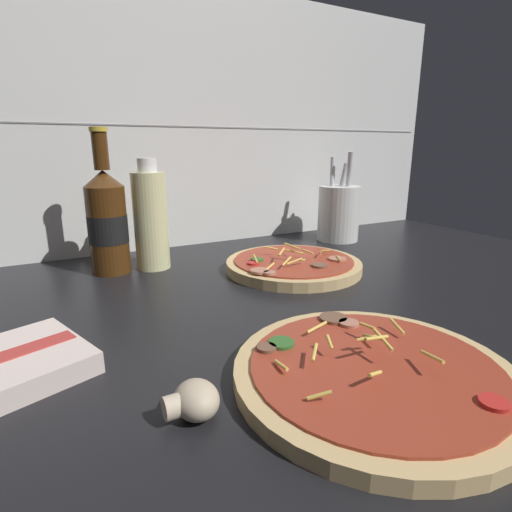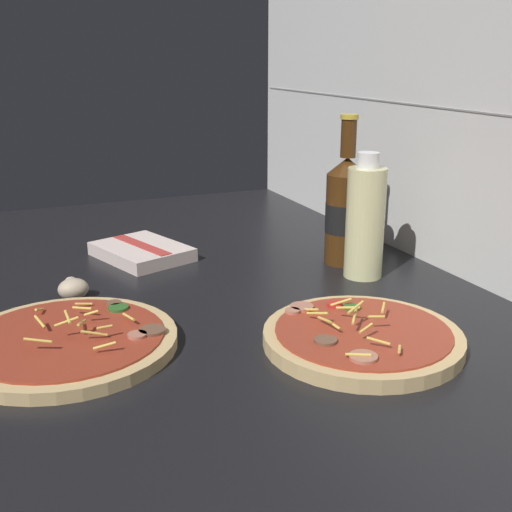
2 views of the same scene
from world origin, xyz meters
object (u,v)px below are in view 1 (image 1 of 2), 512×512
beer_bottle (107,221)px  mushroom_left (194,400)px  pizza_far (293,265)px  utensil_crock (339,212)px  pizza_near (373,373)px  oil_bottle (151,219)px

beer_bottle → mushroom_left: (-0.65, -47.67, -8.25)cm
pizza_far → mushroom_left: size_ratio=5.29×
pizza_far → beer_bottle: size_ratio=0.98×
pizza_far → utensil_crock: bearing=34.2°
pizza_near → beer_bottle: beer_bottle is taller
beer_bottle → pizza_near: bearing=-71.3°
pizza_far → utensil_crock: (24.36, 16.55, 6.02)cm
pizza_near → utensil_crock: (38.15, 52.12, 6.17)cm
oil_bottle → pizza_far: bearing=-32.0°
pizza_near → pizza_far: size_ratio=1.10×
beer_bottle → utensil_crock: 55.51cm
pizza_near → pizza_far: pizza_far is taller
pizza_near → mushroom_left: 18.23cm
mushroom_left → pizza_far: bearing=45.5°
pizza_far → mushroom_left: 45.25cm
oil_bottle → mushroom_left: (-8.44, -46.84, -8.05)cm
pizza_near → pizza_far: bearing=68.8°
pizza_far → beer_bottle: (-31.06, 15.41, 8.79)cm
pizza_far → utensil_crock: 30.06cm
beer_bottle → oil_bottle: 7.83cm
beer_bottle → utensil_crock: beer_bottle is taller
pizza_far → oil_bottle: size_ratio=1.23×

